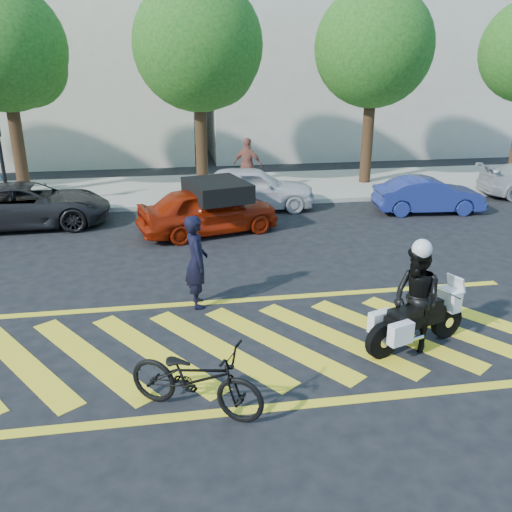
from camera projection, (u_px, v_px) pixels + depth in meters
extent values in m
plane|color=black|center=(250.00, 345.00, 9.76)|extent=(90.00, 90.00, 0.00)
cube|color=#9E998E|center=(203.00, 189.00, 20.84)|extent=(60.00, 5.00, 0.15)
cube|color=yellow|center=(23.00, 363.00, 9.16)|extent=(2.43, 3.21, 0.01)
cube|color=yellow|center=(90.00, 358.00, 9.33)|extent=(2.43, 3.21, 0.01)
cube|color=yellow|center=(155.00, 352.00, 9.50)|extent=(2.43, 3.21, 0.01)
cube|color=yellow|center=(217.00, 347.00, 9.67)|extent=(2.43, 3.21, 0.01)
cube|color=yellow|center=(277.00, 342.00, 9.83)|extent=(2.43, 3.21, 0.01)
cube|color=yellow|center=(336.00, 338.00, 10.00)|extent=(2.43, 3.21, 0.01)
cube|color=yellow|center=(392.00, 333.00, 10.17)|extent=(2.43, 3.21, 0.01)
cube|color=yellow|center=(447.00, 328.00, 10.33)|extent=(2.43, 3.21, 0.01)
cube|color=yellow|center=(500.00, 324.00, 10.50)|extent=(2.43, 3.21, 0.01)
cube|color=yellow|center=(270.00, 408.00, 8.00)|extent=(12.00, 0.20, 0.01)
cube|color=yellow|center=(237.00, 301.00, 11.52)|extent=(12.00, 0.20, 0.01)
cube|color=beige|center=(21.00, 54.00, 26.25)|extent=(16.00, 8.00, 10.00)
cube|color=beige|center=(357.00, 44.00, 28.66)|extent=(16.00, 8.00, 11.00)
cylinder|color=black|center=(18.00, 143.00, 19.19)|extent=(0.44, 0.44, 4.00)
sphere|color=#184D14|center=(3.00, 48.00, 18.10)|extent=(4.20, 4.20, 4.20)
sphere|color=#184D14|center=(27.00, 68.00, 18.68)|extent=(2.73, 2.73, 2.73)
cylinder|color=black|center=(201.00, 139.00, 20.17)|extent=(0.44, 0.44, 4.00)
sphere|color=#184D14|center=(198.00, 45.00, 19.04)|extent=(4.60, 4.60, 4.60)
sphere|color=#184D14|center=(215.00, 66.00, 19.65)|extent=(2.99, 2.99, 2.99)
cylinder|color=black|center=(368.00, 135.00, 21.16)|extent=(0.44, 0.44, 4.00)
sphere|color=#184D14|center=(374.00, 47.00, 20.05)|extent=(4.40, 4.40, 4.40)
sphere|color=#184D14|center=(385.00, 66.00, 20.65)|extent=(2.86, 2.86, 2.86)
cylinder|color=black|center=(3.00, 166.00, 17.29)|extent=(0.12, 0.12, 3.20)
imported|color=black|center=(196.00, 262.00, 10.99)|extent=(0.53, 0.75, 1.94)
imported|color=black|center=(196.00, 378.00, 7.76)|extent=(2.19, 1.68, 1.10)
cylinder|color=black|center=(382.00, 341.00, 9.25)|extent=(0.65, 0.34, 0.65)
cylinder|color=silver|center=(382.00, 341.00, 9.25)|extent=(0.24, 0.21, 0.20)
cylinder|color=black|center=(446.00, 321.00, 9.93)|extent=(0.65, 0.34, 0.65)
cylinder|color=silver|center=(446.00, 321.00, 9.93)|extent=(0.24, 0.21, 0.20)
cube|color=black|center=(415.00, 319.00, 9.48)|extent=(1.24, 0.64, 0.29)
cube|color=black|center=(428.00, 305.00, 9.55)|extent=(0.51, 0.42, 0.22)
cube|color=black|center=(405.00, 313.00, 9.31)|extent=(0.62, 0.49, 0.12)
cube|color=silver|center=(449.00, 299.00, 9.78)|extent=(0.34, 0.46, 0.39)
cube|color=silver|center=(380.00, 321.00, 9.45)|extent=(0.47, 0.31, 0.37)
cube|color=silver|center=(401.00, 334.00, 9.03)|extent=(0.47, 0.31, 0.37)
imported|color=black|center=(416.00, 299.00, 9.37)|extent=(0.97, 1.09, 1.87)
imported|color=#921C06|center=(208.00, 210.00, 15.71)|extent=(4.35, 2.65, 1.38)
imported|color=black|center=(29.00, 205.00, 16.40)|extent=(4.82, 2.36, 1.32)
imported|color=silver|center=(251.00, 188.00, 18.25)|extent=(4.36, 2.04, 1.44)
imported|color=navy|center=(429.00, 195.00, 17.87)|extent=(3.63, 1.54, 1.16)
imported|color=#9A5646|center=(248.00, 165.00, 19.93)|extent=(1.22, 1.03, 1.96)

